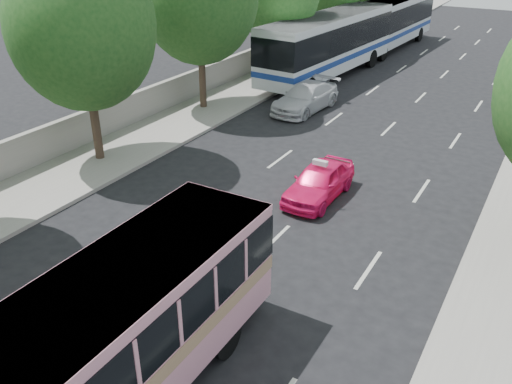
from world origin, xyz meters
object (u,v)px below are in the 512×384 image
Objects in this scene: white_pickup at (306,97)px; tour_coach_rear at (391,19)px; pink_bus at (89,352)px; pink_taxi at (319,181)px; tour_coach_front at (329,40)px.

tour_coach_rear is (-0.96, 17.45, 1.54)m from white_pickup.
tour_coach_rear is at bearing 98.98° from pink_bus.
tour_coach_rear reaches higher than pink_taxi.
white_pickup is 0.37× the size of tour_coach_front.
tour_coach_rear is at bearing 103.04° from pink_taxi.
white_pickup reaches higher than pink_taxi.
pink_bus is at bearing -87.68° from pink_taxi.
pink_taxi is 0.31× the size of tour_coach_rear.
pink_taxi is 0.80× the size of white_pickup.
pink_bus is at bearing -71.04° from white_pickup.
tour_coach_rear is (0.71, 10.64, -0.12)m from tour_coach_front.
white_pickup is at bearing 103.90° from pink_bus.
pink_taxi is 0.29× the size of tour_coach_front.
white_pickup is at bearing -83.85° from tour_coach_rear.
pink_bus is 11.60m from pink_taxi.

